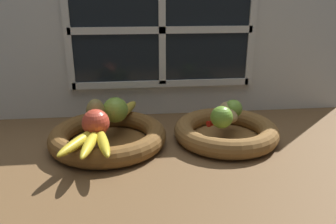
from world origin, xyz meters
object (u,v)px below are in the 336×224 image
(potato_large, at_px, (227,116))
(chili_pepper, at_px, (223,120))
(apple_red_front, at_px, (96,123))
(banana_bunch_back, at_px, (121,110))
(lime_near, at_px, (222,117))
(pear_brown, at_px, (96,112))
(potato_back, at_px, (229,109))
(fruit_bowl_left, at_px, (108,137))
(fruit_bowl_right, at_px, (226,132))
(apple_green_back, at_px, (115,110))
(banana_bunch_front, at_px, (91,141))
(lime_far, at_px, (233,109))

(potato_large, bearing_deg, chili_pepper, -160.70)
(apple_red_front, bearing_deg, banana_bunch_back, 69.64)
(apple_red_front, xyz_separation_m, lime_near, (0.36, 0.02, -0.01))
(apple_red_front, relative_size, pear_brown, 0.92)
(lime_near, bearing_deg, pear_brown, 171.00)
(pear_brown, xyz_separation_m, potato_back, (0.41, 0.03, -0.02))
(apple_red_front, bearing_deg, fruit_bowl_left, 66.52)
(fruit_bowl_right, height_order, banana_bunch_back, banana_bunch_back)
(fruit_bowl_left, relative_size, lime_near, 5.29)
(pear_brown, distance_m, potato_large, 0.39)
(apple_green_back, xyz_separation_m, banana_bunch_front, (-0.06, -0.17, -0.03))
(potato_back, relative_size, chili_pepper, 0.56)
(lime_near, xyz_separation_m, chili_pepper, (0.02, 0.04, -0.02))
(potato_back, xyz_separation_m, lime_far, (0.01, -0.01, 0.00))
(banana_bunch_front, bearing_deg, apple_red_front, 84.45)
(banana_bunch_back, bearing_deg, banana_bunch_front, -106.33)
(banana_bunch_front, height_order, potato_large, potato_large)
(potato_large, bearing_deg, banana_bunch_back, 161.35)
(apple_green_back, distance_m, banana_bunch_front, 0.18)
(fruit_bowl_right, distance_m, pear_brown, 0.40)
(banana_bunch_back, xyz_separation_m, potato_back, (0.34, -0.06, 0.01))
(banana_bunch_front, bearing_deg, lime_near, 13.30)
(apple_green_back, distance_m, chili_pepper, 0.33)
(fruit_bowl_right, distance_m, banana_bunch_front, 0.41)
(apple_green_back, relative_size, banana_bunch_front, 0.40)
(pear_brown, relative_size, potato_back, 1.23)
(fruit_bowl_right, relative_size, banana_bunch_back, 1.87)
(apple_green_back, height_order, chili_pepper, apple_green_back)
(banana_bunch_front, bearing_deg, lime_far, 21.69)
(chili_pepper, bearing_deg, apple_green_back, 144.37)
(potato_large, relative_size, potato_back, 1.15)
(pear_brown, xyz_separation_m, lime_near, (0.36, -0.06, -0.01))
(fruit_bowl_right, bearing_deg, banana_bunch_front, -161.99)
(fruit_bowl_left, xyz_separation_m, fruit_bowl_right, (0.36, -0.00, 0.00))
(lime_near, bearing_deg, chili_pepper, 66.43)
(fruit_bowl_left, bearing_deg, banana_bunch_front, -104.36)
(banana_bunch_front, distance_m, potato_back, 0.45)
(potato_back, relative_size, lime_far, 1.17)
(fruit_bowl_left, relative_size, potato_large, 4.49)
(apple_red_front, relative_size, banana_bunch_back, 0.44)
(apple_green_back, bearing_deg, lime_far, 0.32)
(apple_green_back, height_order, pear_brown, pear_brown)
(fruit_bowl_right, relative_size, apple_green_back, 4.13)
(fruit_bowl_right, xyz_separation_m, lime_near, (-0.03, -0.04, 0.06))
(fruit_bowl_right, distance_m, potato_large, 0.05)
(banana_bunch_front, relative_size, potato_large, 2.52)
(pear_brown, height_order, chili_pepper, pear_brown)
(banana_bunch_front, bearing_deg, chili_pepper, 17.97)
(apple_red_front, distance_m, potato_back, 0.42)
(fruit_bowl_left, height_order, potato_large, potato_large)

